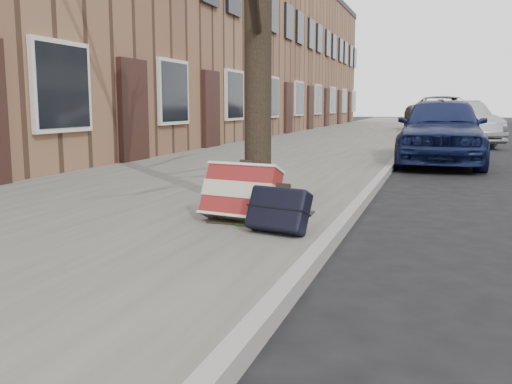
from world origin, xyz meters
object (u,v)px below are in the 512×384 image
(car_near_front, at_px, (441,130))
(suitcase_red, at_px, (241,193))
(car_near_mid, at_px, (456,123))
(suitcase_navy, at_px, (278,209))

(car_near_front, bearing_deg, suitcase_red, -103.71)
(suitcase_red, height_order, car_near_mid, car_near_mid)
(suitcase_navy, relative_size, car_near_mid, 0.13)
(suitcase_red, xyz_separation_m, car_near_mid, (2.19, 13.52, 0.28))
(suitcase_navy, bearing_deg, car_near_front, 95.18)
(suitcase_red, xyz_separation_m, suitcase_navy, (0.47, -0.37, -0.07))
(car_near_front, xyz_separation_m, car_near_mid, (0.42, 6.16, -0.03))
(suitcase_red, bearing_deg, suitcase_navy, -26.93)
(suitcase_red, distance_m, car_near_mid, 13.70)
(car_near_front, height_order, car_near_mid, car_near_front)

